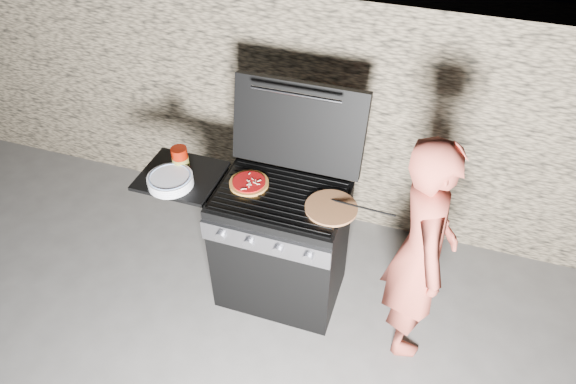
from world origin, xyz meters
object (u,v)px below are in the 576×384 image
(gas_grill, at_px, (246,238))
(sauce_jar, at_px, (180,159))
(pizza_topped, at_px, (249,183))
(person, at_px, (421,252))

(gas_grill, bearing_deg, sauce_jar, 172.77)
(gas_grill, relative_size, sauce_jar, 8.42)
(pizza_topped, height_order, person, person)
(gas_grill, xyz_separation_m, sauce_jar, (-0.44, 0.06, 0.53))
(gas_grill, bearing_deg, person, -3.52)
(sauce_jar, height_order, person, person)
(sauce_jar, bearing_deg, gas_grill, -7.23)
(gas_grill, height_order, pizza_topped, pizza_topped)
(sauce_jar, xyz_separation_m, person, (1.56, -0.12, -0.20))
(sauce_jar, bearing_deg, person, -4.57)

